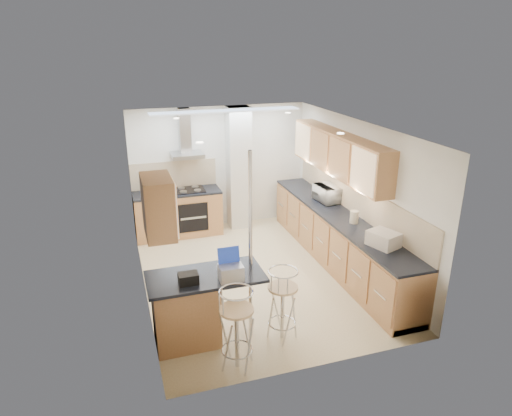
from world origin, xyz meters
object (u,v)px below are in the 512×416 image
object	(u,v)px
laptop	(231,273)
bar_stool_end	(282,305)
bread_bin	(383,239)
microwave	(328,193)
bar_stool_near	(237,329)

from	to	relation	value
laptop	bar_stool_end	world-z (taller)	laptop
bread_bin	microwave	bearing A→B (deg)	68.03
laptop	bar_stool_near	xyz separation A→B (m)	(-0.05, -0.43, -0.51)
laptop	bread_bin	world-z (taller)	same
microwave	bread_bin	bearing A→B (deg)	172.19
bar_stool_near	laptop	bearing A→B (deg)	92.80
bar_stool_end	bar_stool_near	bearing A→B (deg)	155.75
bar_stool_end	bread_bin	bearing A→B (deg)	-38.10
laptop	bread_bin	distance (m)	2.38
microwave	laptop	distance (m)	3.40
laptop	bar_stool_near	size ratio (longest dim) A/B	0.27
microwave	bar_stool_end	size ratio (longest dim) A/B	0.54
laptop	bar_stool_end	bearing A→B (deg)	-6.22
microwave	bar_stool_near	size ratio (longest dim) A/B	0.51
microwave	bread_bin	world-z (taller)	microwave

